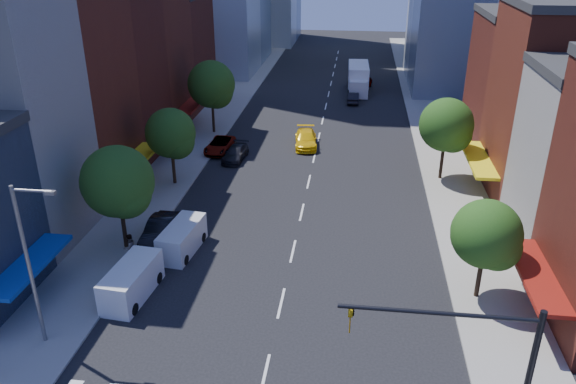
% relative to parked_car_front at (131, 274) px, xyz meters
% --- Properties ---
extents(ground, '(220.00, 220.00, 0.00)m').
position_rel_parked_car_front_xyz_m(ground, '(9.50, -6.84, -0.73)').
color(ground, black).
rests_on(ground, ground).
extents(sidewalk_left, '(5.00, 120.00, 0.15)m').
position_rel_parked_car_front_xyz_m(sidewalk_left, '(-3.00, 33.16, -0.65)').
color(sidewalk_left, gray).
rests_on(sidewalk_left, ground).
extents(sidewalk_right, '(5.00, 120.00, 0.15)m').
position_rel_parked_car_front_xyz_m(sidewalk_right, '(22.00, 33.16, -0.65)').
color(sidewalk_right, gray).
rests_on(sidewalk_right, ground).
extents(bldg_left_2, '(12.00, 9.00, 16.00)m').
position_rel_parked_car_front_xyz_m(bldg_left_2, '(-11.50, 13.66, 7.27)').
color(bldg_left_2, maroon).
rests_on(bldg_left_2, ground).
extents(bldg_left_3, '(12.00, 8.00, 15.00)m').
position_rel_parked_car_front_xyz_m(bldg_left_3, '(-11.50, 22.16, 6.77)').
color(bldg_left_3, '#561E15').
rests_on(bldg_left_3, ground).
extents(bldg_left_4, '(12.00, 9.00, 17.00)m').
position_rel_parked_car_front_xyz_m(bldg_left_4, '(-11.50, 30.66, 7.77)').
color(bldg_left_4, maroon).
rests_on(bldg_left_4, ground).
extents(bldg_left_5, '(12.00, 10.00, 13.00)m').
position_rel_parked_car_front_xyz_m(bldg_left_5, '(-11.50, 40.16, 5.77)').
color(bldg_left_5, '#561E15').
rests_on(bldg_left_5, ground).
extents(bldg_right_3, '(12.00, 10.00, 13.00)m').
position_rel_parked_car_front_xyz_m(bldg_right_3, '(30.50, 27.16, 5.77)').
color(bldg_right_3, '#561E15').
rests_on(bldg_right_3, ground).
extents(streetlight, '(2.25, 0.25, 9.00)m').
position_rel_parked_car_front_xyz_m(streetlight, '(-2.31, -5.84, 4.55)').
color(streetlight, slate).
rests_on(streetlight, sidewalk_left).
extents(tree_left_near, '(4.80, 4.80, 7.30)m').
position_rel_parked_car_front_xyz_m(tree_left_near, '(-1.85, 4.08, 4.14)').
color(tree_left_near, black).
rests_on(tree_left_near, sidewalk_left).
extents(tree_left_mid, '(4.20, 4.20, 6.65)m').
position_rel_parked_car_front_xyz_m(tree_left_mid, '(-1.85, 15.08, 3.80)').
color(tree_left_mid, black).
rests_on(tree_left_mid, sidewalk_left).
extents(tree_left_far, '(5.00, 5.00, 7.75)m').
position_rel_parked_car_front_xyz_m(tree_left_far, '(-1.85, 29.08, 4.48)').
color(tree_left_far, black).
rests_on(tree_left_far, sidewalk_left).
extents(tree_right_near, '(4.00, 4.00, 6.20)m').
position_rel_parked_car_front_xyz_m(tree_right_near, '(21.15, 1.08, 3.46)').
color(tree_right_near, black).
rests_on(tree_right_near, sidewalk_right).
extents(tree_right_far, '(4.60, 4.60, 7.20)m').
position_rel_parked_car_front_xyz_m(tree_right_far, '(21.15, 19.08, 4.14)').
color(tree_right_far, black).
rests_on(tree_right_far, sidewalk_right).
extents(parked_car_front, '(2.24, 4.45, 1.46)m').
position_rel_parked_car_front_xyz_m(parked_car_front, '(0.00, 0.00, 0.00)').
color(parked_car_front, silver).
rests_on(parked_car_front, ground).
extents(parked_car_second, '(1.74, 4.84, 1.59)m').
position_rel_parked_car_front_xyz_m(parked_car_second, '(-0.00, 5.59, 0.07)').
color(parked_car_second, black).
rests_on(parked_car_second, ground).
extents(parked_car_third, '(2.52, 4.98, 1.35)m').
position_rel_parked_car_front_xyz_m(parked_car_third, '(-0.00, 23.56, -0.05)').
color(parked_car_third, '#999999').
rests_on(parked_car_third, ground).
extents(parked_car_rear, '(2.15, 4.58, 1.29)m').
position_rel_parked_car_front_xyz_m(parked_car_rear, '(2.00, 21.63, -0.08)').
color(parked_car_rear, black).
rests_on(parked_car_rear, ground).
extents(cargo_van_near, '(2.39, 4.98, 2.05)m').
position_rel_parked_car_front_xyz_m(cargo_van_near, '(0.56, -1.33, 0.29)').
color(cargo_van_near, white).
rests_on(cargo_van_near, ground).
extents(cargo_van_far, '(2.34, 4.76, 1.95)m').
position_rel_parked_car_front_xyz_m(cargo_van_far, '(1.98, 4.16, 0.24)').
color(cargo_van_far, silver).
rests_on(cargo_van_far, ground).
extents(taxi, '(2.73, 5.52, 1.54)m').
position_rel_parked_car_front_xyz_m(taxi, '(8.37, 26.19, 0.04)').
color(taxi, yellow).
rests_on(taxi, ground).
extents(traffic_car_oncoming, '(1.48, 4.11, 1.35)m').
position_rel_parked_car_front_xyz_m(traffic_car_oncoming, '(12.89, 43.31, -0.05)').
color(traffic_car_oncoming, black).
rests_on(traffic_car_oncoming, ground).
extents(traffic_car_far, '(1.74, 3.84, 1.28)m').
position_rel_parked_car_front_xyz_m(traffic_car_far, '(14.60, 52.84, -0.09)').
color(traffic_car_far, '#999999').
rests_on(traffic_car_far, ground).
extents(box_truck, '(2.99, 9.00, 3.59)m').
position_rel_parked_car_front_xyz_m(box_truck, '(13.39, 49.18, 0.97)').
color(box_truck, white).
rests_on(box_truck, ground).
extents(pedestrian_far, '(1.09, 1.16, 1.89)m').
position_rel_parked_car_front_xyz_m(pedestrian_far, '(-1.00, 2.51, 0.37)').
color(pedestrian_far, '#999999').
rests_on(pedestrian_far, sidewalk_left).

